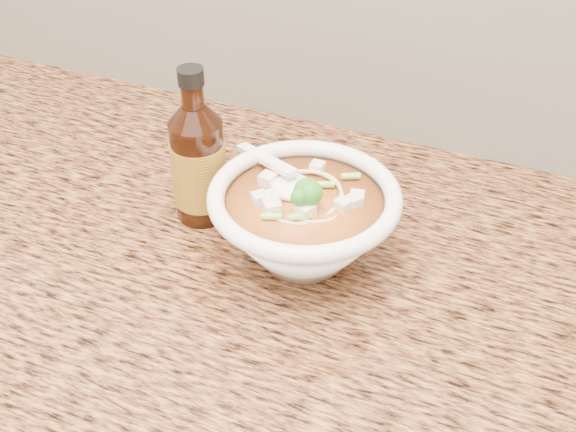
% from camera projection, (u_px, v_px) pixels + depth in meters
% --- Properties ---
extents(counter_slab, '(4.00, 0.68, 0.04)m').
position_uv_depth(counter_slab, '(257.00, 262.00, 0.88)').
color(counter_slab, olive).
rests_on(counter_slab, cabinet).
extents(soup_bowl, '(0.23, 0.22, 0.12)m').
position_uv_depth(soup_bowl, '(304.00, 224.00, 0.83)').
color(soup_bowl, white).
rests_on(soup_bowl, counter_slab).
extents(hot_sauce_bottle, '(0.07, 0.07, 0.20)m').
position_uv_depth(hot_sauce_bottle, '(199.00, 164.00, 0.88)').
color(hot_sauce_bottle, '#331307').
rests_on(hot_sauce_bottle, counter_slab).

